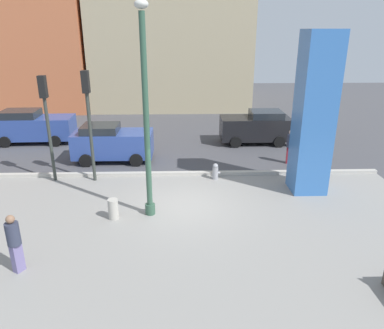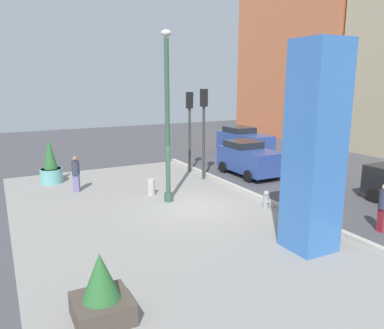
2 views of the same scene
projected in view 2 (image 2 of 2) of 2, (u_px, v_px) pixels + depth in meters
name	position (u px, v px, depth m)	size (l,w,h in m)	color
ground_plane	(271.00, 195.00, 17.60)	(60.00, 60.00, 0.00)	#47474C
plaza_pavement	(151.00, 215.00, 14.90)	(18.00, 10.00, 0.02)	gray
curb_strip	(256.00, 196.00, 17.19)	(18.00, 0.24, 0.16)	#B7B2A8
lamp_post	(167.00, 122.00, 15.85)	(0.44, 0.44, 7.19)	#335642
art_pillar_blue	(315.00, 149.00, 11.31)	(1.35, 1.35, 6.36)	#3870BC
potted_plant_curbside	(51.00, 166.00, 19.46)	(1.12, 1.12, 2.34)	#6BB2B2
potted_plant_by_pillar	(101.00, 293.00, 8.24)	(1.23, 1.23, 1.58)	#4C4238
fire_hydrant	(266.00, 199.00, 15.68)	(0.36, 0.26, 0.75)	#99999E
concrete_bollard	(151.00, 187.00, 17.48)	(0.36, 0.36, 0.75)	#B2ADA3
traffic_light_far_side	(190.00, 119.00, 21.34)	(0.28, 0.42, 4.58)	#333833
traffic_light_corner	(204.00, 120.00, 19.75)	(0.28, 0.42, 4.78)	#333833
car_curb_west	(249.00, 158.00, 21.13)	(3.95, 2.06, 1.87)	#2D4793
car_curb_east	(244.00, 141.00, 27.20)	(4.59, 2.20, 1.94)	#2D4793
pedestrian_by_curb	(76.00, 172.00, 17.85)	(0.49, 0.49, 1.74)	slate
pedestrian_crossing	(384.00, 205.00, 13.09)	(0.42, 0.42, 1.72)	maroon
office_block_flanking	(332.00, 9.00, 35.41)	(13.14, 11.95, 23.51)	#C66B42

